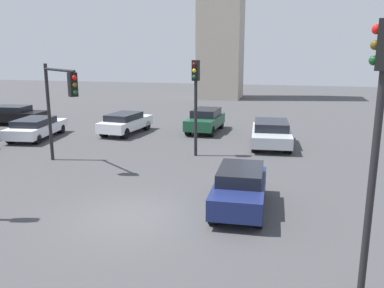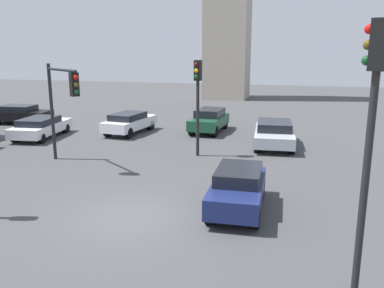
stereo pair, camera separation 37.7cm
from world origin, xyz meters
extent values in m
plane|color=#424244|center=(0.00, 0.00, 0.00)|extent=(107.34, 107.34, 0.00)
cylinder|color=black|center=(0.16, 8.16, 2.41)|extent=(0.16, 0.16, 4.83)
cube|color=black|center=(0.16, 8.16, 4.33)|extent=(0.36, 0.36, 1.00)
sphere|color=#4C0F0C|center=(0.14, 7.96, 4.63)|extent=(0.20, 0.20, 0.20)
sphere|color=yellow|center=(0.14, 7.96, 4.33)|extent=(0.20, 0.20, 0.20)
sphere|color=#14471E|center=(0.14, 7.96, 4.03)|extent=(0.20, 0.20, 0.20)
cylinder|color=black|center=(6.55, -2.64, 2.94)|extent=(0.16, 0.16, 5.89)
cube|color=black|center=(6.55, -2.64, 5.39)|extent=(0.40, 0.40, 1.00)
sphere|color=red|center=(6.36, -2.58, 5.69)|extent=(0.20, 0.20, 0.20)
sphere|color=#594714|center=(6.36, -2.58, 5.39)|extent=(0.20, 0.20, 0.20)
sphere|color=#14471E|center=(6.36, -2.58, 5.09)|extent=(0.20, 0.20, 0.20)
cylinder|color=black|center=(-6.53, 5.67, 2.34)|extent=(0.16, 0.16, 4.69)
cylinder|color=black|center=(-5.22, 4.68, 4.44)|extent=(2.70, 2.07, 0.12)
cube|color=black|center=(-4.10, 3.85, 3.89)|extent=(0.45, 0.45, 1.00)
sphere|color=red|center=(-3.94, 3.73, 4.19)|extent=(0.20, 0.20, 0.20)
sphere|color=#594714|center=(-3.94, 3.73, 3.89)|extent=(0.20, 0.20, 0.20)
sphere|color=#14471E|center=(-3.94, 3.73, 3.59)|extent=(0.20, 0.20, 0.20)
cube|color=navy|center=(3.27, 1.49, 0.66)|extent=(1.81, 4.03, 0.67)
cube|color=black|center=(3.27, 1.69, 1.18)|extent=(1.55, 2.28, 0.47)
cylinder|color=black|center=(4.01, 0.17, 0.32)|extent=(0.32, 0.66, 0.64)
cylinder|color=black|center=(2.65, 0.12, 0.32)|extent=(0.32, 0.66, 0.64)
cylinder|color=black|center=(3.90, 2.87, 0.32)|extent=(0.32, 0.66, 0.64)
cylinder|color=black|center=(2.54, 2.82, 0.32)|extent=(0.32, 0.66, 0.64)
cube|color=silver|center=(-5.57, 12.63, 0.65)|extent=(2.25, 4.53, 0.62)
cube|color=black|center=(-5.59, 12.42, 1.14)|extent=(1.83, 2.60, 0.44)
cylinder|color=black|center=(-6.14, 14.19, 0.34)|extent=(0.39, 0.71, 0.67)
cylinder|color=black|center=(-4.68, 14.03, 0.34)|extent=(0.39, 0.71, 0.67)
cylinder|color=black|center=(-6.45, 11.24, 0.34)|extent=(0.39, 0.71, 0.67)
cylinder|color=black|center=(-4.99, 11.08, 0.34)|extent=(0.39, 0.71, 0.67)
cube|color=#19472D|center=(-0.66, 14.40, 0.68)|extent=(1.97, 4.29, 0.67)
cube|color=black|center=(-0.65, 14.61, 1.24)|extent=(1.68, 2.43, 0.53)
cylinder|color=black|center=(0.02, 12.93, 0.35)|extent=(0.35, 0.71, 0.70)
cylinder|color=black|center=(-1.46, 13.00, 0.35)|extent=(0.35, 0.71, 0.70)
cylinder|color=black|center=(0.14, 15.80, 0.35)|extent=(0.35, 0.71, 0.70)
cylinder|color=black|center=(-1.34, 15.86, 0.35)|extent=(0.35, 0.71, 0.70)
cube|color=#ADB2B7|center=(3.80, 11.32, 0.62)|extent=(2.47, 4.91, 0.61)
cube|color=black|center=(3.79, 11.55, 1.14)|extent=(2.05, 2.80, 0.50)
cylinder|color=black|center=(4.79, 9.77, 0.32)|extent=(0.43, 0.67, 0.64)
cylinder|color=black|center=(3.07, 9.63, 0.32)|extent=(0.43, 0.67, 0.64)
cylinder|color=black|center=(4.54, 13.00, 0.32)|extent=(0.43, 0.67, 0.64)
cylinder|color=black|center=(2.82, 12.86, 0.32)|extent=(0.43, 0.67, 0.64)
cube|color=black|center=(-14.72, 13.71, 0.64)|extent=(4.47, 2.27, 0.66)
cube|color=black|center=(-14.94, 13.69, 1.15)|extent=(2.56, 1.88, 0.43)
cylinder|color=black|center=(-13.32, 14.62, 0.31)|extent=(0.66, 0.40, 0.63)
cylinder|color=black|center=(-13.19, 13.06, 0.31)|extent=(0.66, 0.40, 0.63)
cylinder|color=black|center=(-16.26, 14.36, 0.31)|extent=(0.66, 0.40, 0.63)
cube|color=silver|center=(-10.35, 9.99, 0.58)|extent=(2.49, 4.86, 0.58)
cube|color=black|center=(-10.32, 9.76, 1.05)|extent=(2.01, 2.79, 0.43)
cylinder|color=black|center=(-11.33, 11.47, 0.29)|extent=(0.42, 0.62, 0.58)
cylinder|color=black|center=(-9.74, 11.66, 0.29)|extent=(0.42, 0.62, 0.58)
cylinder|color=black|center=(-10.96, 8.32, 0.29)|extent=(0.42, 0.62, 0.58)
cylinder|color=black|center=(-9.37, 8.51, 0.29)|extent=(0.42, 0.62, 0.58)
camera|label=1|loc=(4.79, -11.43, 5.28)|focal=37.76mm
camera|label=2|loc=(5.16, -11.34, 5.28)|focal=37.76mm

